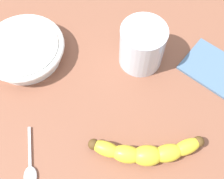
{
  "coord_description": "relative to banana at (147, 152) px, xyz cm",
  "views": [
    {
      "loc": [
        -19.71,
        8.95,
        54.54
      ],
      "look_at": [
        3.32,
        -1.1,
        5.0
      ],
      "focal_mm": 44.14,
      "sensor_mm": 36.0,
      "label": 1
    }
  ],
  "objects": [
    {
      "name": "smoothie_glass",
      "position": [
        19.55,
        -8.36,
        2.94
      ],
      "size": [
        9.4,
        9.4,
        9.88
      ],
      "color": "silver",
      "rests_on": "wooden_tabletop"
    },
    {
      "name": "banana",
      "position": [
        0.0,
        0.0,
        0.0
      ],
      "size": [
        10.21,
        20.17,
        3.78
      ],
      "rotation": [
        0.0,
        0.0,
        4.33
      ],
      "color": "yellow",
      "rests_on": "wooden_tabletop"
    },
    {
      "name": "teaspoon",
      "position": [
        5.37,
        20.73,
        -1.49
      ],
      "size": [
        11.21,
        4.21,
        0.8
      ],
      "rotation": [
        0.0,
        0.0,
        2.89
      ],
      "color": "silver",
      "rests_on": "wooden_tabletop"
    },
    {
      "name": "ceramic_bowl",
      "position": [
        30.39,
        14.3,
        0.58
      ],
      "size": [
        17.62,
        17.62,
        4.11
      ],
      "color": "white",
      "rests_on": "wooden_tabletop"
    },
    {
      "name": "folded_napkin",
      "position": [
        11.27,
        -21.95,
        -1.59
      ],
      "size": [
        15.91,
        14.76,
        0.6
      ],
      "primitive_type": "cube",
      "rotation": [
        0.0,
        0.0,
        0.47
      ],
      "color": "slate",
      "rests_on": "wooden_tabletop"
    },
    {
      "name": "wooden_tabletop",
      "position": [
        10.82,
        1.87,
        -3.39
      ],
      "size": [
        120.0,
        120.0,
        3.0
      ],
      "primitive_type": "cube",
      "color": "brown",
      "rests_on": "ground"
    }
  ]
}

